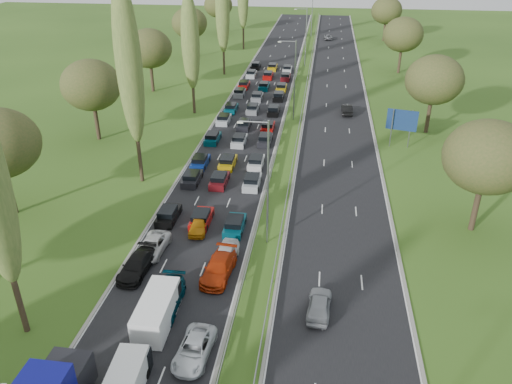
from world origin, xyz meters
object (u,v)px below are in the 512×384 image
(near_car_2, at_px, (152,246))
(direction_sign, at_px, (402,122))
(white_van_rear, at_px, (158,309))
(white_van_front, at_px, (126,381))
(near_car_3, at_px, (137,265))

(near_car_2, relative_size, direction_sign, 0.93)
(near_car_2, relative_size, white_van_rear, 0.85)
(white_van_front, distance_m, direction_sign, 49.14)
(white_van_rear, relative_size, direction_sign, 1.09)
(near_car_3, height_order, white_van_front, white_van_front)
(white_van_front, height_order, direction_sign, direction_sign)
(near_car_3, xyz_separation_m, white_van_rear, (3.67, -5.53, 0.41))
(near_car_3, relative_size, white_van_rear, 0.89)
(near_car_3, xyz_separation_m, white_van_front, (3.73, -12.15, 0.27))
(white_van_front, xyz_separation_m, direction_sign, (21.60, 44.07, 2.55))
(near_car_2, xyz_separation_m, near_car_3, (-0.33, -3.12, 0.06))
(white_van_rear, xyz_separation_m, direction_sign, (21.65, 37.45, 2.41))
(near_car_2, bearing_deg, direction_sign, 52.21)
(near_car_2, height_order, white_van_rear, white_van_rear)
(near_car_3, height_order, direction_sign, direction_sign)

